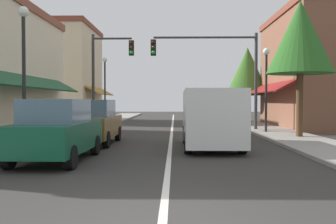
{
  "coord_description": "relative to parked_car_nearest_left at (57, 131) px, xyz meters",
  "views": [
    {
      "loc": [
        0.18,
        -5.34,
        1.72
      ],
      "look_at": [
        -0.16,
        13.74,
        1.18
      ],
      "focal_mm": 41.73,
      "sensor_mm": 36.0,
      "label": 1
    }
  ],
  "objects": [
    {
      "name": "ground_plane",
      "position": [
        3.18,
        12.35,
        -0.88
      ],
      "size": [
        80.0,
        80.0,
        0.0
      ],
      "primitive_type": "plane",
      "color": "#33302D"
    },
    {
      "name": "sidewalk_left",
      "position": [
        -2.32,
        12.35,
        -0.82
      ],
      "size": [
        2.6,
        56.0,
        0.12
      ],
      "primitive_type": "cube",
      "color": "gray",
      "rests_on": "ground"
    },
    {
      "name": "sidewalk_right",
      "position": [
        8.68,
        12.35,
        -0.82
      ],
      "size": [
        2.6,
        56.0,
        0.12
      ],
      "primitive_type": "cube",
      "color": "gray",
      "rests_on": "ground"
    },
    {
      "name": "lane_center_stripe",
      "position": [
        3.18,
        12.35,
        -0.88
      ],
      "size": [
        0.14,
        52.0,
        0.01
      ],
      "primitive_type": "cube",
      "color": "silver",
      "rests_on": "ground"
    },
    {
      "name": "storefront_right_block",
      "position": [
        12.26,
        14.35,
        2.84
      ],
      "size": [
        5.87,
        10.2,
        7.44
      ],
      "color": "brown",
      "rests_on": "ground"
    },
    {
      "name": "storefront_far_left",
      "position": [
        -6.53,
        22.35,
        3.19
      ],
      "size": [
        7.15,
        8.2,
        8.13
      ],
      "color": "beige",
      "rests_on": "ground"
    },
    {
      "name": "parked_car_nearest_left",
      "position": [
        0.0,
        0.0,
        0.0
      ],
      "size": [
        1.85,
        4.13,
        1.77
      ],
      "rotation": [
        0.0,
        0.0,
        -0.02
      ],
      "color": "#0F4C33",
      "rests_on": "ground"
    },
    {
      "name": "parked_car_second_left",
      "position": [
        0.08,
        4.5,
        0.0
      ],
      "size": [
        1.81,
        4.12,
        1.77
      ],
      "rotation": [
        0.0,
        0.0,
        -0.01
      ],
      "color": "brown",
      "rests_on": "ground"
    },
    {
      "name": "van_in_lane",
      "position": [
        4.68,
        3.28,
        0.27
      ],
      "size": [
        2.02,
        5.19,
        2.12
      ],
      "rotation": [
        0.0,
        0.0,
        -0.01
      ],
      "color": "silver",
      "rests_on": "ground"
    },
    {
      "name": "traffic_signal_mast_arm",
      "position": [
        5.82,
        11.32,
        3.02
      ],
      "size": [
        6.09,
        0.5,
        5.6
      ],
      "color": "#333333",
      "rests_on": "ground"
    },
    {
      "name": "traffic_signal_left_corner",
      "position": [
        -0.81,
        12.62,
        2.87
      ],
      "size": [
        2.6,
        0.5,
        5.76
      ],
      "color": "#333333",
      "rests_on": "ground"
    },
    {
      "name": "street_lamp_left_near",
      "position": [
        -1.72,
        2.04,
        2.41
      ],
      "size": [
        0.36,
        0.36,
        4.89
      ],
      "color": "black",
      "rests_on": "ground"
    },
    {
      "name": "street_lamp_right_mid",
      "position": [
        8.11,
        9.42,
        2.17
      ],
      "size": [
        0.36,
        0.36,
        4.48
      ],
      "color": "black",
      "rests_on": "ground"
    },
    {
      "name": "street_lamp_left_far",
      "position": [
        -1.76,
        17.42,
        2.42
      ],
      "size": [
        0.36,
        0.36,
        4.92
      ],
      "color": "black",
      "rests_on": "ground"
    },
    {
      "name": "tree_right_near",
      "position": [
        8.99,
        6.73,
        3.69
      ],
      "size": [
        2.99,
        2.99,
        6.25
      ],
      "color": "#4C331E",
      "rests_on": "ground"
    },
    {
      "name": "tree_right_far",
      "position": [
        9.1,
        20.05,
        3.18
      ],
      "size": [
        3.44,
        3.44,
        5.96
      ],
      "color": "#4C331E",
      "rests_on": "ground"
    }
  ]
}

